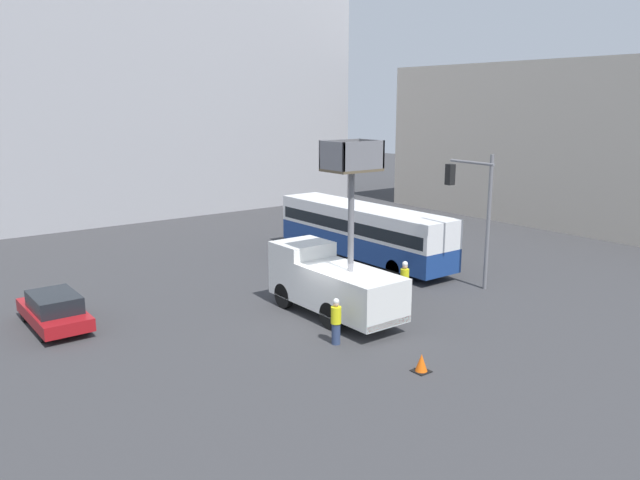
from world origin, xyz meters
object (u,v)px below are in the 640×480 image
Objects in this scene: traffic_light_pole at (476,203)px; road_worker_near_truck at (336,321)px; city_bus at (363,229)px; utility_truck at (332,279)px; traffic_cone_near_truck at (421,363)px; parked_car_curbside at (54,310)px; road_worker_directing at (405,282)px.

traffic_light_pole is 9.69m from road_worker_near_truck.
utility_truck is at bearing 142.92° from city_bus.
utility_truck is 6.27m from traffic_cone_near_truck.
city_bus is at bearing 2.22° from parked_car_curbside.
traffic_cone_near_truck is 14.32m from parked_car_curbside.
city_bus reaches higher than road_worker_near_truck.
traffic_cone_near_truck is at bearing -150.30° from traffic_light_pole.
utility_truck reaches higher than parked_car_curbside.
road_worker_directing is at bearing 29.37° from road_worker_near_truck.
road_worker_near_truck is (-9.02, -1.16, -3.34)m from traffic_light_pole.
traffic_cone_near_truck is (0.72, -3.57, -0.58)m from road_worker_near_truck.
road_worker_near_truck is (-8.84, -8.66, -0.93)m from city_bus.
utility_truck reaches higher than road_worker_near_truck.
traffic_light_pole is 18.39m from parked_car_curbside.
road_worker_directing is at bearing -25.35° from parked_car_curbside.
traffic_cone_near_truck is 0.14× the size of parked_car_curbside.
traffic_cone_near_truck is (-4.61, -5.43, -0.68)m from road_worker_directing.
city_bus is 16.57m from parked_car_curbside.
road_worker_directing is 3.11× the size of traffic_cone_near_truck.
utility_truck is 3.66m from road_worker_directing.
city_bus is at bearing -117.28° from road_worker_directing.
parked_car_curbside is (-16.70, 6.86, -3.49)m from traffic_light_pole.
utility_truck reaches higher than traffic_cone_near_truck.
road_worker_near_truck reaches higher than parked_car_curbside.
traffic_light_pole is at bearing 17.52° from road_worker_near_truck.
road_worker_near_truck is 11.11m from parked_car_curbside.
parked_car_curbside is at bearing -25.36° from road_worker_directing.
parked_car_curbside is at bearing 103.92° from city_bus.
traffic_light_pole is at bearing -10.25° from utility_truck.
traffic_light_pole reaches higher than parked_car_curbside.
road_worker_near_truck is 0.91× the size of road_worker_directing.
traffic_cone_near_truck is (-8.12, -12.23, -1.51)m from city_bus.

